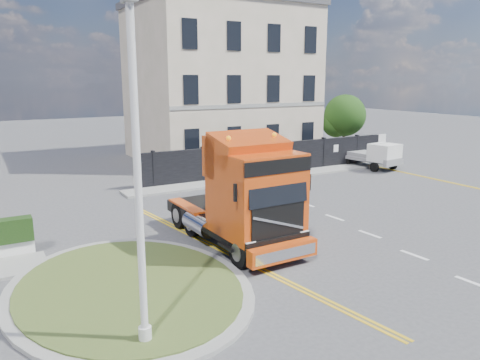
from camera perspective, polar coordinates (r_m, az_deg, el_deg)
ground at (r=19.56m, az=4.11°, el=-5.55°), size 120.00×120.00×0.00m
traffic_island at (r=14.20m, az=-13.40°, el=-12.63°), size 6.80×6.80×0.17m
hoarding_fence at (r=30.17m, az=5.04°, el=2.73°), size 18.80×0.25×2.00m
georgian_building at (r=35.92m, az=-2.51°, el=11.94°), size 12.30×10.30×12.80m
tree at (r=37.17m, az=12.41°, el=7.47°), size 3.20×3.20×4.80m
pavement_far at (r=29.30m, az=5.11°, el=0.57°), size 20.00×1.60×0.12m
truck at (r=16.53m, az=0.73°, el=-2.32°), size 2.69×6.82×4.05m
flatbed_pickup at (r=32.63m, az=16.53°, el=2.91°), size 2.27×4.47×1.77m
lamppost_island at (r=10.10m, az=-12.37°, el=0.28°), size 0.23×0.47×7.55m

